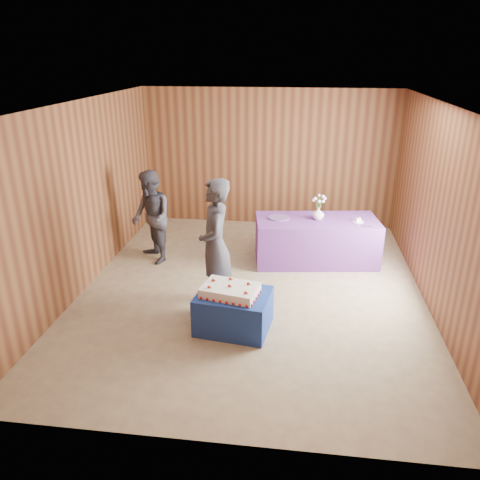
% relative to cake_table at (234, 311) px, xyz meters
% --- Properties ---
extents(ground, '(6.00, 6.00, 0.00)m').
position_rel_cake_table_xyz_m(ground, '(0.12, 1.08, -0.25)').
color(ground, gray).
rests_on(ground, ground).
extents(room_shell, '(5.04, 6.04, 2.72)m').
position_rel_cake_table_xyz_m(room_shell, '(0.12, 1.08, 1.55)').
color(room_shell, brown).
rests_on(room_shell, ground).
extents(cake_table, '(0.99, 0.82, 0.50)m').
position_rel_cake_table_xyz_m(cake_table, '(0.00, 0.00, 0.00)').
color(cake_table, '#1B3797').
rests_on(cake_table, ground).
extents(serving_table, '(2.10, 1.16, 0.75)m').
position_rel_cake_table_xyz_m(serving_table, '(1.08, 2.25, 0.12)').
color(serving_table, '#612F82').
rests_on(serving_table, ground).
extents(sheet_cake, '(0.79, 0.62, 0.16)m').
position_rel_cake_table_xyz_m(sheet_cake, '(-0.04, -0.03, 0.31)').
color(sheet_cake, white).
rests_on(sheet_cake, cake_table).
extents(vase, '(0.23, 0.23, 0.20)m').
position_rel_cake_table_xyz_m(vase, '(1.09, 2.26, 0.60)').
color(vase, silver).
rests_on(vase, serving_table).
extents(flower_spray, '(0.23, 0.23, 0.18)m').
position_rel_cake_table_xyz_m(flower_spray, '(1.09, 2.26, 0.85)').
color(flower_spray, '#2E6B2A').
rests_on(flower_spray, vase).
extents(platter, '(0.41, 0.41, 0.02)m').
position_rel_cake_table_xyz_m(platter, '(0.45, 2.23, 0.51)').
color(platter, '#624489').
rests_on(platter, serving_table).
extents(plate, '(0.24, 0.24, 0.01)m').
position_rel_cake_table_xyz_m(plate, '(1.74, 2.21, 0.51)').
color(plate, silver).
rests_on(plate, serving_table).
extents(cake_slice, '(0.08, 0.08, 0.08)m').
position_rel_cake_table_xyz_m(cake_slice, '(1.74, 2.21, 0.54)').
color(cake_slice, white).
rests_on(cake_slice, plate).
extents(knife, '(0.26, 0.02, 0.00)m').
position_rel_cake_table_xyz_m(knife, '(1.80, 2.01, 0.50)').
color(knife, '#AFAFB3').
rests_on(knife, serving_table).
extents(guest_left, '(0.57, 0.74, 1.82)m').
position_rel_cake_table_xyz_m(guest_left, '(-0.33, 0.57, 0.66)').
color(guest_left, '#34343D').
rests_on(guest_left, ground).
extents(guest_right, '(0.93, 0.96, 1.56)m').
position_rel_cake_table_xyz_m(guest_right, '(-1.65, 1.92, 0.53)').
color(guest_right, '#393742').
rests_on(guest_right, ground).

